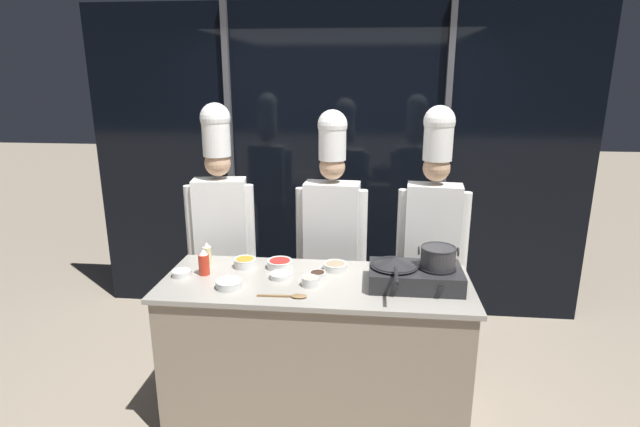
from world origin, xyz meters
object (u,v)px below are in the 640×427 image
at_px(portable_stove, 415,276).
at_px(frying_pan, 395,262).
at_px(prep_bowl_noodles, 229,283).
at_px(chef_head, 220,214).
at_px(prep_bowl_bell_pepper, 280,263).
at_px(prep_bowl_soy_glaze, 317,275).
at_px(stock_pot, 438,256).
at_px(prep_bowl_mushrooms, 335,266).
at_px(squeeze_bottle_chili, 204,262).
at_px(chef_line, 433,221).
at_px(prep_bowl_carrots, 245,262).
at_px(serving_spoon_slotted, 293,296).
at_px(squeeze_bottle_oil, 207,254).
at_px(prep_bowl_garlic, 181,273).
at_px(chef_sous, 332,220).
at_px(prep_bowl_onion, 281,275).
at_px(prep_bowl_shrimp, 310,281).

relative_size(portable_stove, frying_pan, 1.10).
xyz_separation_m(prep_bowl_noodles, chef_head, (-0.28, 0.79, 0.19)).
bearing_deg(prep_bowl_bell_pepper, prep_bowl_soy_glaze, -29.74).
bearing_deg(stock_pot, prep_bowl_bell_pepper, 168.55).
bearing_deg(prep_bowl_mushrooms, squeeze_bottle_chili, -169.04).
bearing_deg(chef_line, prep_bowl_bell_pepper, 29.00).
bearing_deg(prep_bowl_carrots, squeeze_bottle_chili, -146.24).
distance_m(squeeze_bottle_chili, serving_spoon_slotted, 0.65).
bearing_deg(chef_head, squeeze_bottle_chili, 87.48).
height_order(prep_bowl_soy_glaze, prep_bowl_mushrooms, prep_bowl_mushrooms).
relative_size(prep_bowl_bell_pepper, chef_head, 0.09).
xyz_separation_m(squeeze_bottle_chili, serving_spoon_slotted, (0.59, -0.27, -0.07)).
relative_size(squeeze_bottle_oil, prep_bowl_garlic, 1.33).
bearing_deg(serving_spoon_slotted, stock_pot, 15.90).
xyz_separation_m(stock_pot, prep_bowl_garlic, (-1.53, -0.00, -0.17)).
bearing_deg(serving_spoon_slotted, chef_head, 127.20).
bearing_deg(chef_sous, portable_stove, 130.81).
relative_size(stock_pot, prep_bowl_carrots, 1.61).
bearing_deg(prep_bowl_soy_glaze, prep_bowl_bell_pepper, 150.26).
relative_size(stock_pot, serving_spoon_slotted, 0.81).
xyz_separation_m(prep_bowl_garlic, chef_head, (0.06, 0.65, 0.19)).
xyz_separation_m(prep_bowl_onion, prep_bowl_garlic, (-0.61, -0.03, 0.00)).
bearing_deg(prep_bowl_bell_pepper, chef_line, 23.59).
relative_size(prep_bowl_onion, chef_sous, 0.07).
bearing_deg(prep_bowl_onion, squeeze_bottle_oil, 161.76).
distance_m(squeeze_bottle_chili, prep_bowl_carrots, 0.27).
distance_m(frying_pan, serving_spoon_slotted, 0.62).
bearing_deg(prep_bowl_noodles, prep_bowl_garlic, 157.71).
bearing_deg(prep_bowl_onion, prep_bowl_garlic, -177.09).
bearing_deg(squeeze_bottle_oil, chef_sous, 33.46).
bearing_deg(prep_bowl_soy_glaze, chef_head, 142.26).
height_order(prep_bowl_garlic, prep_bowl_shrimp, prep_bowl_shrimp).
height_order(frying_pan, serving_spoon_slotted, frying_pan).
bearing_deg(stock_pot, frying_pan, -178.94).
relative_size(stock_pot, prep_bowl_onion, 1.75).
height_order(prep_bowl_carrots, prep_bowl_noodles, prep_bowl_carrots).
xyz_separation_m(frying_pan, prep_bowl_garlic, (-1.29, 0.00, -0.12)).
xyz_separation_m(frying_pan, chef_head, (-1.23, 0.65, 0.07)).
relative_size(prep_bowl_bell_pepper, chef_line, 0.09).
bearing_deg(serving_spoon_slotted, portable_stove, 18.55).
relative_size(frying_pan, chef_head, 0.25).
bearing_deg(squeeze_bottle_chili, chef_line, 22.37).
bearing_deg(prep_bowl_garlic, prep_bowl_carrots, 28.05).
bearing_deg(prep_bowl_carrots, prep_bowl_bell_pepper, 2.86).
height_order(portable_stove, frying_pan, frying_pan).
bearing_deg(portable_stove, prep_bowl_onion, 178.01).
bearing_deg(prep_bowl_noodles, prep_bowl_onion, 32.09).
bearing_deg(portable_stove, stock_pot, 0.10).
bearing_deg(frying_pan, portable_stove, 2.01).
height_order(squeeze_bottle_chili, prep_bowl_onion, squeeze_bottle_chili).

